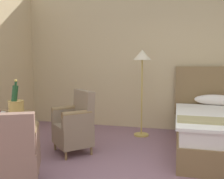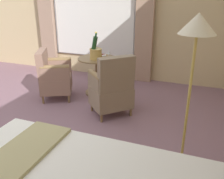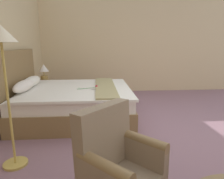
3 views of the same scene
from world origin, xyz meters
name	(u,v)px [view 1 (image 1 of 3)]	position (x,y,z in m)	size (l,w,h in m)	color
wall_headboard_side	(173,57)	(0.00, 2.90, 1.50)	(6.54, 0.12, 3.00)	#D0B98A
floor_lamp_brass	(142,64)	(-0.54, 2.25, 1.36)	(0.34, 0.34, 1.63)	gold
side_table_round	(11,134)	(-2.14, 0.53, 0.39)	(0.69, 0.69, 0.68)	olive
champagne_bucket	(16,105)	(-2.05, 0.55, 0.81)	(0.22, 0.22, 0.48)	tan
wine_glass_near_bucket	(17,104)	(-2.18, 0.75, 0.78)	(0.07, 0.07, 0.15)	white
armchair_by_window	(75,125)	(-1.42, 1.10, 0.43)	(0.75, 0.75, 0.96)	olive
armchair_facing_bed	(11,151)	(-1.67, -0.10, 0.41)	(0.75, 0.73, 0.86)	olive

